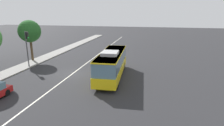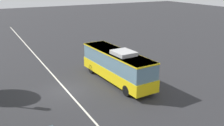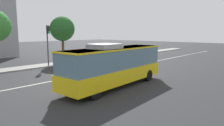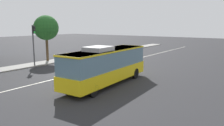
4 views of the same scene
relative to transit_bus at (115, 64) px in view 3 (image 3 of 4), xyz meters
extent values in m
plane|color=#28282B|center=(0.21, 5.26, -1.81)|extent=(160.00, 160.00, 0.00)
cube|color=gray|center=(0.21, 13.54, -1.74)|extent=(80.00, 2.56, 0.14)
cube|color=silver|center=(0.21, 5.26, -1.80)|extent=(76.00, 0.16, 0.01)
cube|color=yellow|center=(0.02, 0.00, -0.83)|extent=(10.12, 3.05, 1.10)
cube|color=slate|center=(0.02, 0.00, 0.50)|extent=(9.92, 2.97, 1.58)
cube|color=yellow|center=(0.02, 0.00, 1.23)|extent=(10.02, 3.02, 0.12)
cube|color=#B2B2B2|center=(-1.17, -0.07, 1.47)|extent=(2.30, 1.92, 0.36)
cylinder|color=black|center=(3.36, 1.29, -1.31)|extent=(1.02, 0.36, 1.00)
cylinder|color=black|center=(3.48, -0.91, -1.31)|extent=(1.02, 0.36, 1.00)
cylinder|color=black|center=(-3.43, 0.91, -1.31)|extent=(1.02, 0.36, 1.00)
cylinder|color=black|center=(-3.31, -1.29, -1.31)|extent=(1.02, 0.36, 1.00)
cylinder|color=#47474C|center=(1.49, 12.61, 0.79)|extent=(0.16, 0.16, 5.20)
cube|color=black|center=(1.46, 12.33, 2.84)|extent=(0.34, 0.31, 0.96)
sphere|color=#2D2D2D|center=(1.45, 12.18, 3.16)|extent=(0.22, 0.22, 0.22)
sphere|color=#2D2D2D|center=(1.45, 12.18, 2.84)|extent=(0.22, 0.22, 0.22)
sphere|color=#1ED838|center=(1.45, 12.18, 2.52)|extent=(0.22, 0.22, 0.22)
cylinder|color=#4C3823|center=(4.95, 14.42, -0.05)|extent=(0.36, 0.36, 3.52)
sphere|color=#235B23|center=(4.95, 14.42, 3.01)|extent=(3.48, 3.48, 3.48)
cube|color=slate|center=(3.45, 33.86, 0.30)|extent=(0.45, 14.13, 1.50)
cube|color=slate|center=(3.45, 33.86, 3.70)|extent=(0.45, 14.13, 1.50)
camera|label=1|loc=(-21.23, -4.82, 5.99)|focal=30.02mm
camera|label=2|loc=(-20.77, 11.77, 7.98)|focal=40.41mm
camera|label=3|loc=(-11.97, -10.70, 2.46)|focal=32.89mm
camera|label=4|loc=(-15.14, -11.50, 3.40)|focal=35.40mm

